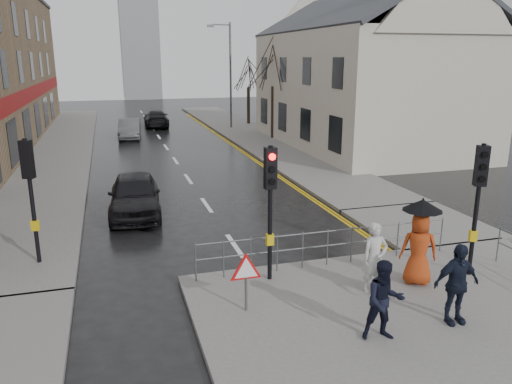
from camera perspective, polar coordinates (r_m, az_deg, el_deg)
ground at (r=12.60m, az=0.96°, el=-10.91°), size 120.00×120.00×0.00m
near_pavement at (r=11.14m, az=22.31°, el=-15.46°), size 10.00×9.00×0.14m
left_pavement at (r=34.38m, az=-21.50°, el=4.92°), size 4.00×44.00×0.14m
right_pavement at (r=37.55m, az=-1.00°, el=6.75°), size 4.00×40.00×0.14m
pavement_bridge_right at (r=17.85m, az=18.29°, el=-3.49°), size 4.00×4.20×0.14m
building_right_cream at (r=32.67m, az=12.00°, el=13.48°), size 9.00×16.40×10.10m
church_tower at (r=73.05m, az=-13.23°, el=17.45°), size 5.00×5.00×18.00m
traffic_signal_near_left at (r=11.97m, az=1.64°, el=0.25°), size 0.28×0.27×3.40m
traffic_signal_near_right at (r=13.40m, az=24.13°, el=0.52°), size 0.34×0.33×3.40m
traffic_signal_far_left at (r=14.29m, az=-24.46°, el=1.33°), size 0.34×0.33×3.40m
guard_railing_front at (r=13.44m, az=8.20°, el=-5.39°), size 7.14×0.04×1.00m
warning_sign at (r=10.91m, az=-1.16°, el=-9.18°), size 0.80×0.07×1.35m
street_lamp at (r=39.89m, az=-3.19°, el=13.90°), size 1.83×0.25×8.00m
tree_near at (r=34.57m, az=1.98°, el=14.45°), size 2.40×2.40×6.58m
tree_far at (r=42.38m, az=-0.88°, el=13.61°), size 2.40×2.40×5.64m
pedestrian_a at (r=12.12m, az=13.43°, el=-7.33°), size 0.64×0.43×1.70m
pedestrian_b at (r=10.22m, az=14.46°, el=-11.95°), size 0.91×0.77×1.64m
pedestrian_with_umbrella at (r=12.72m, az=18.20°, el=-5.15°), size 1.05×0.96×2.15m
pedestrian_d at (r=11.26m, az=21.92°, el=-9.71°), size 1.04×0.47×1.74m
car_parked at (r=18.53m, az=-13.70°, el=-0.28°), size 2.05×4.51×1.50m
car_mid at (r=36.45m, az=-14.25°, el=7.00°), size 1.78×4.23×1.36m
car_far at (r=42.33m, az=-11.33°, el=8.23°), size 2.08×4.73×1.35m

